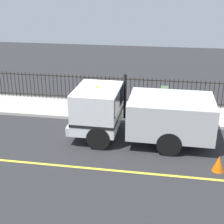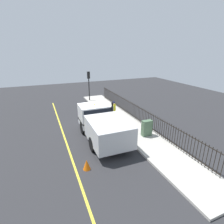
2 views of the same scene
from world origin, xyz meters
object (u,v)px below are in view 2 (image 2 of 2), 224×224
work_truck (101,122)px  utility_cabinet (147,128)px  traffic_cone (87,165)px  worker_standing (114,109)px  traffic_light_near (89,80)px

work_truck → utility_cabinet: work_truck is taller
utility_cabinet → traffic_cone: size_ratio=2.03×
worker_standing → traffic_cone: (-4.11, -5.82, -0.94)m
work_truck → utility_cabinet: bearing=-19.8°
worker_standing → traffic_cone: size_ratio=3.03×
traffic_light_near → traffic_cone: size_ratio=6.08×
work_truck → traffic_cone: work_truck is taller
work_truck → traffic_light_near: traffic_light_near is taller
work_truck → worker_standing: bearing=52.0°
worker_standing → utility_cabinet: 4.00m
worker_standing → traffic_cone: bearing=6.3°
traffic_light_near → traffic_cone: bearing=63.2°
traffic_light_near → utility_cabinet: (1.32, -11.16, -1.97)m
traffic_light_near → traffic_cone: (-3.87, -13.17, -2.42)m
utility_cabinet → worker_standing: bearing=105.8°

